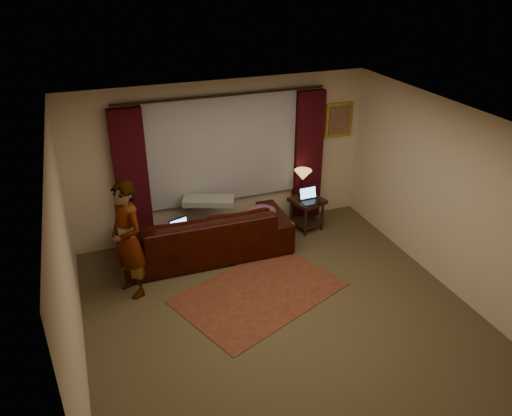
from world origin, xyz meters
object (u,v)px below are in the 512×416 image
(end_table, at_px, (307,214))
(laptop_sofa, at_px, (183,228))
(laptop_table, at_px, (311,196))
(tiffany_lamp, at_px, (303,183))
(sofa, at_px, (205,224))
(person, at_px, (128,240))

(end_table, bearing_deg, laptop_sofa, -169.73)
(laptop_sofa, distance_m, laptop_table, 2.26)
(laptop_sofa, bearing_deg, laptop_table, -11.63)
(end_table, xyz_separation_m, tiffany_lamp, (-0.03, 0.15, 0.52))
(sofa, bearing_deg, end_table, -173.29)
(sofa, xyz_separation_m, laptop_sofa, (-0.39, -0.22, 0.11))
(tiffany_lamp, distance_m, laptop_table, 0.31)
(end_table, bearing_deg, sofa, -174.10)
(end_table, xyz_separation_m, person, (-3.10, -0.82, 0.56))
(person, bearing_deg, tiffany_lamp, 83.09)
(tiffany_lamp, bearing_deg, sofa, -169.31)
(end_table, height_order, person, person)
(laptop_table, bearing_deg, end_table, 85.96)
(laptop_sofa, height_order, person, person)
(tiffany_lamp, bearing_deg, laptop_sofa, -165.83)
(tiffany_lamp, height_order, person, person)
(sofa, height_order, person, person)
(laptop_table, height_order, person, person)
(end_table, height_order, laptop_table, laptop_table)
(laptop_sofa, relative_size, end_table, 0.60)
(laptop_sofa, relative_size, person, 0.20)
(sofa, xyz_separation_m, person, (-1.24, -0.63, 0.32))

